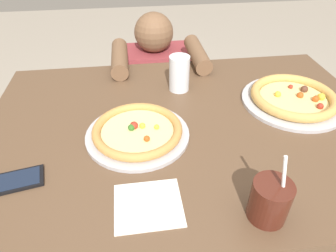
% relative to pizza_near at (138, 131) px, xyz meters
% --- Properties ---
extents(ground_plane, '(8.00, 8.00, 0.00)m').
position_rel_pizza_near_xyz_m(ground_plane, '(0.16, 0.04, -0.77)').
color(ground_plane, '#9E9384').
extents(dining_table, '(1.30, 0.91, 0.75)m').
position_rel_pizza_near_xyz_m(dining_table, '(0.16, 0.04, -0.12)').
color(dining_table, brown).
rests_on(dining_table, ground).
extents(pizza_near, '(0.31, 0.31, 0.04)m').
position_rel_pizza_near_xyz_m(pizza_near, '(0.00, 0.00, 0.00)').
color(pizza_near, '#B7B7BC').
rests_on(pizza_near, dining_table).
extents(pizza_far, '(0.35, 0.35, 0.04)m').
position_rel_pizza_near_xyz_m(pizza_far, '(0.55, 0.11, 0.00)').
color(pizza_far, '#B7B7BC').
rests_on(pizza_far, dining_table).
extents(drink_cup_colored, '(0.09, 0.09, 0.18)m').
position_rel_pizza_near_xyz_m(drink_cup_colored, '(0.28, -0.32, 0.03)').
color(drink_cup_colored, '#4C1E14').
rests_on(drink_cup_colored, dining_table).
extents(water_cup_clear, '(0.08, 0.08, 0.13)m').
position_rel_pizza_near_xyz_m(water_cup_clear, '(0.17, 0.26, 0.05)').
color(water_cup_clear, silver).
rests_on(water_cup_clear, dining_table).
extents(paper_napkin, '(0.16, 0.15, 0.00)m').
position_rel_pizza_near_xyz_m(paper_napkin, '(0.01, -0.26, -0.02)').
color(paper_napkin, white).
rests_on(paper_napkin, dining_table).
extents(cell_phone, '(0.16, 0.10, 0.01)m').
position_rel_pizza_near_xyz_m(cell_phone, '(-0.33, -0.15, -0.01)').
color(cell_phone, black).
rests_on(cell_phone, dining_table).
extents(diner_seated, '(0.41, 0.52, 0.90)m').
position_rel_pizza_near_xyz_m(diner_seated, '(0.12, 0.71, -0.36)').
color(diner_seated, '#333847').
rests_on(diner_seated, ground).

